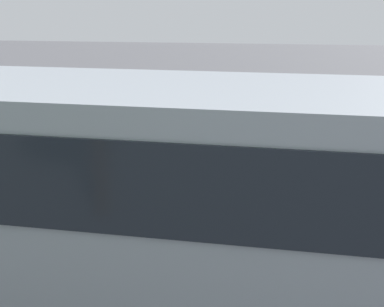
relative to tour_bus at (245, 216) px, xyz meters
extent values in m
plane|color=#4C4C51|center=(1.58, -4.65, -1.64)|extent=(80.00, 80.00, 0.00)
cube|color=#8C939E|center=(-0.01, 0.00, 0.21)|extent=(9.92, 2.85, 2.80)
cube|color=black|center=(-0.05, -1.27, 0.77)|extent=(8.26, 0.33, 1.01)
cube|color=black|center=(0.04, 1.27, 0.77)|extent=(8.26, 0.33, 1.01)
cube|color=orange|center=(-0.05, -1.26, -0.35)|extent=(8.65, 0.34, 0.28)
torus|color=black|center=(3.39, -1.25, -1.14)|extent=(1.01, 0.36, 1.00)
cylinder|color=#473823|center=(-1.54, -2.89, -1.16)|extent=(0.13, 0.13, 0.80)
cube|color=black|center=(-1.53, -2.93, -1.59)|extent=(0.13, 0.27, 0.10)
cylinder|color=#473823|center=(-1.70, -2.92, -1.16)|extent=(0.13, 0.13, 0.80)
cube|color=black|center=(-1.69, -2.96, -1.59)|extent=(0.13, 0.27, 0.10)
cube|color=#3F594C|center=(-1.62, -2.91, -0.42)|extent=(0.41, 0.33, 0.67)
cylinder|color=#3F594C|center=(-1.38, -2.87, -0.41)|extent=(0.10, 0.10, 0.63)
sphere|color=tan|center=(-1.38, -2.87, -0.72)|extent=(0.10, 0.10, 0.09)
cylinder|color=#3F594C|center=(-1.85, -2.94, -0.41)|extent=(0.10, 0.10, 0.63)
sphere|color=tan|center=(-1.85, -2.94, -0.72)|extent=(0.10, 0.10, 0.09)
sphere|color=tan|center=(-1.62, -2.91, 0.05)|extent=(0.27, 0.27, 0.24)
cylinder|color=black|center=(-0.49, -2.75, -1.16)|extent=(0.14, 0.14, 0.79)
cube|color=black|center=(-0.48, -2.79, -1.59)|extent=(0.15, 0.27, 0.10)
cylinder|color=black|center=(-0.64, -2.78, -1.16)|extent=(0.14, 0.14, 0.79)
cube|color=black|center=(-0.63, -2.82, -1.59)|extent=(0.15, 0.27, 0.10)
cube|color=#D8F233|center=(-0.56, -2.76, -0.43)|extent=(0.43, 0.35, 0.66)
cube|color=silver|center=(-0.56, -2.76, -0.43)|extent=(0.44, 0.36, 0.06)
cylinder|color=#D8F233|center=(-0.33, -2.72, -0.42)|extent=(0.11, 0.11, 0.63)
sphere|color=tan|center=(-0.33, -2.72, -0.73)|extent=(0.11, 0.11, 0.09)
cylinder|color=#D8F233|center=(-0.80, -2.81, -0.42)|extent=(0.11, 0.11, 0.63)
sphere|color=tan|center=(-0.80, -2.81, -0.73)|extent=(0.11, 0.11, 0.09)
sphere|color=tan|center=(-0.56, -2.76, 0.04)|extent=(0.28, 0.28, 0.24)
cylinder|color=black|center=(0.79, -2.58, -1.16)|extent=(0.14, 0.14, 0.79)
cube|color=black|center=(0.78, -2.62, -1.59)|extent=(0.15, 0.27, 0.10)
cylinder|color=black|center=(0.63, -2.55, -1.16)|extent=(0.14, 0.14, 0.79)
cube|color=black|center=(0.62, -2.59, -1.59)|extent=(0.15, 0.27, 0.10)
cube|color=navy|center=(0.71, -2.56, -0.44)|extent=(0.43, 0.35, 0.66)
cylinder|color=navy|center=(0.94, -2.61, -0.43)|extent=(0.11, 0.11, 0.62)
sphere|color=tan|center=(0.94, -2.61, -0.74)|extent=(0.11, 0.11, 0.09)
cylinder|color=navy|center=(0.47, -2.52, -0.43)|extent=(0.11, 0.11, 0.62)
sphere|color=tan|center=(0.47, -2.52, -0.74)|extent=(0.11, 0.11, 0.09)
sphere|color=tan|center=(0.71, -2.56, 0.02)|extent=(0.28, 0.28, 0.24)
torus|color=black|center=(-0.82, -2.08, -1.34)|extent=(0.61, 0.16, 0.60)
cylinder|color=silver|center=(-0.82, -2.08, -1.34)|extent=(0.12, 0.11, 0.12)
cylinder|color=silver|center=(-0.87, -2.07, -0.99)|extent=(0.32, 0.07, 0.67)
cube|color=orange|center=(-1.47, -2.04, -1.01)|extent=(0.85, 0.32, 0.36)
cube|color=black|center=(-1.95, -2.02, -0.96)|extent=(0.53, 0.25, 0.20)
cylinder|color=silver|center=(-1.83, -1.89, -1.22)|extent=(0.45, 0.10, 0.08)
cylinder|color=black|center=(-0.92, -2.07, -0.69)|extent=(0.06, 0.58, 0.04)
torus|color=black|center=(4.43, -6.21, -1.34)|extent=(0.61, 0.33, 0.60)
cylinder|color=silver|center=(4.43, -6.21, -1.34)|extent=(0.15, 0.14, 0.12)
torus|color=black|center=(5.78, -5.69, -1.34)|extent=(0.61, 0.33, 0.60)
cylinder|color=silver|center=(5.78, -5.69, -1.34)|extent=(0.15, 0.15, 0.12)
cylinder|color=silver|center=(4.47, -6.19, -0.99)|extent=(0.31, 0.16, 0.67)
cube|color=red|center=(5.04, -5.98, -1.01)|extent=(0.88, 0.56, 0.36)
cube|color=black|center=(5.48, -5.81, -0.96)|extent=(0.56, 0.39, 0.20)
cylinder|color=silver|center=(5.42, -5.98, -1.22)|extent=(0.45, 0.23, 0.08)
cylinder|color=black|center=(4.52, -6.17, -0.69)|extent=(0.24, 0.55, 0.04)
cube|color=black|center=(5.10, -5.95, -0.72)|extent=(0.64, 0.51, 0.51)
sphere|color=white|center=(4.72, -6.10, -0.54)|extent=(0.34, 0.34, 0.26)
cylinder|color=black|center=(4.77, -5.89, -0.72)|extent=(0.42, 0.23, 0.33)
cylinder|color=black|center=(5.20, -5.72, -1.04)|extent=(0.13, 0.13, 0.40)
cylinder|color=black|center=(4.90, -6.22, -0.72)|extent=(0.42, 0.23, 0.33)
cylinder|color=black|center=(5.33, -6.06, -1.04)|extent=(0.13, 0.13, 0.40)
cube|color=white|center=(-1.88, -5.86, -1.64)|extent=(0.19, 4.26, 0.01)
cube|color=white|center=(0.71, -5.86, -1.64)|extent=(0.19, 4.27, 0.01)
cube|color=white|center=(3.31, -5.86, -1.64)|extent=(0.20, 4.74, 0.01)
cube|color=white|center=(5.90, -5.86, -1.64)|extent=(0.17, 3.53, 0.01)
camera|label=1|loc=(-0.20, 5.65, 2.57)|focal=46.07mm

